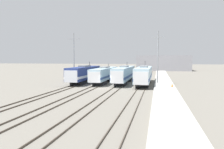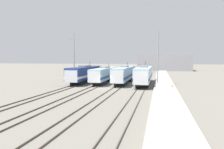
# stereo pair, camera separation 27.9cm
# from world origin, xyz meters

# --- Properties ---
(ground_plane) EXTENTS (400.00, 400.00, 0.00)m
(ground_plane) POSITION_xyz_m (0.00, 0.00, 0.00)
(ground_plane) COLOR slate
(rail_pair_far_left) EXTENTS (1.51, 120.00, 0.15)m
(rail_pair_far_left) POSITION_xyz_m (-7.15, 0.00, 0.07)
(rail_pair_far_left) COLOR #4C4238
(rail_pair_far_left) RESTS_ON ground_plane
(rail_pair_center_left) EXTENTS (1.51, 120.00, 0.15)m
(rail_pair_center_left) POSITION_xyz_m (-2.38, 0.00, 0.07)
(rail_pair_center_left) COLOR #4C4238
(rail_pair_center_left) RESTS_ON ground_plane
(rail_pair_center_right) EXTENTS (1.51, 120.00, 0.15)m
(rail_pair_center_right) POSITION_xyz_m (2.38, 0.00, 0.07)
(rail_pair_center_right) COLOR #4C4238
(rail_pair_center_right) RESTS_ON ground_plane
(rail_pair_far_right) EXTENTS (1.51, 120.00, 0.15)m
(rail_pair_far_right) POSITION_xyz_m (7.15, 0.00, 0.07)
(rail_pair_far_right) COLOR #4C4238
(rail_pair_far_right) RESTS_ON ground_plane
(locomotive_far_left) EXTENTS (3.12, 17.46, 5.07)m
(locomotive_far_left) POSITION_xyz_m (-7.15, 8.39, 2.17)
(locomotive_far_left) COLOR black
(locomotive_far_left) RESTS_ON ground_plane
(locomotive_center_left) EXTENTS (2.82, 18.32, 4.53)m
(locomotive_center_left) POSITION_xyz_m (-2.38, 9.50, 2.03)
(locomotive_center_left) COLOR #232326
(locomotive_center_left) RESTS_ON ground_plane
(locomotive_center_right) EXTENTS (2.83, 20.00, 4.97)m
(locomotive_center_right) POSITION_xyz_m (2.38, 9.91, 2.15)
(locomotive_center_right) COLOR #232326
(locomotive_center_right) RESTS_ON ground_plane
(locomotive_far_right) EXTENTS (3.05, 18.81, 5.25)m
(locomotive_far_right) POSITION_xyz_m (7.15, 7.74, 2.18)
(locomotive_far_right) COLOR #232326
(locomotive_far_right) RESTS_ON ground_plane
(catenary_tower_left) EXTENTS (3.02, 0.26, 11.98)m
(catenary_tower_left) POSITION_xyz_m (-9.69, 8.42, 6.40)
(catenary_tower_left) COLOR gray
(catenary_tower_left) RESTS_ON ground_plane
(catenary_tower_right) EXTENTS (3.02, 0.26, 11.98)m
(catenary_tower_right) POSITION_xyz_m (10.18, 8.42, 6.40)
(catenary_tower_right) COLOR gray
(catenary_tower_right) RESTS_ON ground_plane
(platform) EXTENTS (4.00, 120.00, 0.44)m
(platform) POSITION_xyz_m (11.57, 0.00, 0.22)
(platform) COLOR #B7B5AD
(platform) RESTS_ON ground_plane
(traffic_cone) EXTENTS (0.38, 0.38, 0.66)m
(traffic_cone) POSITION_xyz_m (12.94, 1.38, 0.77)
(traffic_cone) COLOR orange
(traffic_cone) RESTS_ON platform
(depot_building) EXTENTS (25.60, 15.49, 7.37)m
(depot_building) POSITION_xyz_m (12.86, 71.46, 3.68)
(depot_building) COLOR gray
(depot_building) RESTS_ON ground_plane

